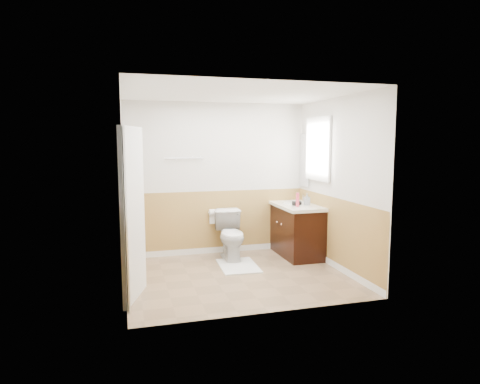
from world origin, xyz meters
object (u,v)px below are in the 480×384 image
object	(u,v)px
lotion_bottle	(298,200)
bath_mat	(238,266)
vanity_cabinet	(296,231)
toilet	(231,235)
soap_dispenser	(307,199)

from	to	relation	value
lotion_bottle	bath_mat	bearing A→B (deg)	-173.96
bath_mat	vanity_cabinet	distance (m)	1.22
toilet	soap_dispenser	xyz separation A→B (m)	(1.21, -0.19, 0.56)
bath_mat	lotion_bottle	xyz separation A→B (m)	(0.99, 0.10, 0.95)
vanity_cabinet	soap_dispenser	distance (m)	0.57
toilet	lotion_bottle	bearing A→B (deg)	-15.44
toilet	soap_dispenser	bearing A→B (deg)	-6.39
toilet	soap_dispenser	size ratio (longest dim) A/B	4.05
bath_mat	soap_dispenser	xyz separation A→B (m)	(1.21, 0.24, 0.93)
vanity_cabinet	lotion_bottle	bearing A→B (deg)	-111.01
toilet	lotion_bottle	size ratio (longest dim) A/B	3.50
lotion_bottle	soap_dispenser	distance (m)	0.26
lotion_bottle	soap_dispenser	xyz separation A→B (m)	(0.22, 0.13, -0.02)
vanity_cabinet	soap_dispenser	xyz separation A→B (m)	(0.12, -0.13, 0.54)
toilet	vanity_cabinet	xyz separation A→B (m)	(1.09, -0.06, 0.02)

